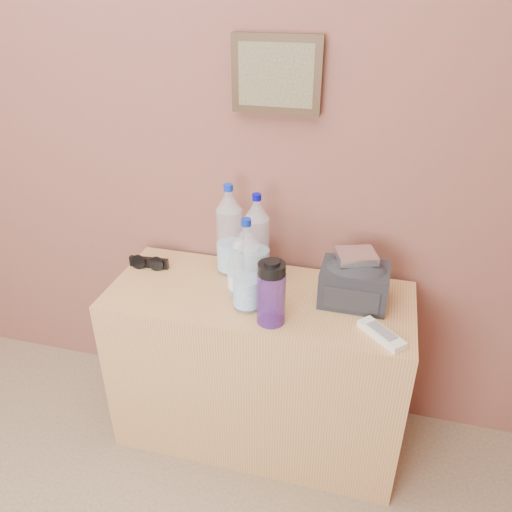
{
  "coord_description": "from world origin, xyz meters",
  "views": [
    {
      "loc": [
        0.88,
        0.3,
        1.68
      ],
      "look_at": [
        0.51,
        1.71,
        0.86
      ],
      "focal_mm": 35.0,
      "sensor_mm": 36.0,
      "label": 1
    }
  ],
  "objects_px": {
    "pet_large_d": "(247,270)",
    "ac_remote": "(381,334)",
    "toiletry_bag": "(354,283)",
    "pet_small": "(237,274)",
    "pet_large_c": "(230,235)",
    "foil_packet": "(356,256)",
    "nalgene_bottle": "(271,292)",
    "dresser": "(259,367)",
    "sunglasses": "(149,262)",
    "pet_large_b": "(257,242)"
  },
  "relations": [
    {
      "from": "pet_large_b",
      "to": "sunglasses",
      "type": "relative_size",
      "value": 2.16
    },
    {
      "from": "pet_large_c",
      "to": "nalgene_bottle",
      "type": "relative_size",
      "value": 1.56
    },
    {
      "from": "ac_remote",
      "to": "foil_packet",
      "type": "height_order",
      "value": "foil_packet"
    },
    {
      "from": "sunglasses",
      "to": "dresser",
      "type": "bearing_deg",
      "value": -13.25
    },
    {
      "from": "nalgene_bottle",
      "to": "sunglasses",
      "type": "height_order",
      "value": "nalgene_bottle"
    },
    {
      "from": "sunglasses",
      "to": "nalgene_bottle",
      "type": "bearing_deg",
      "value": -26.05
    },
    {
      "from": "ac_remote",
      "to": "pet_small",
      "type": "bearing_deg",
      "value": -147.74
    },
    {
      "from": "dresser",
      "to": "nalgene_bottle",
      "type": "relative_size",
      "value": 4.78
    },
    {
      "from": "dresser",
      "to": "foil_packet",
      "type": "relative_size",
      "value": 8.43
    },
    {
      "from": "pet_large_c",
      "to": "toiletry_bag",
      "type": "height_order",
      "value": "pet_large_c"
    },
    {
      "from": "pet_large_b",
      "to": "ac_remote",
      "type": "xyz_separation_m",
      "value": [
        0.47,
        -0.25,
        -0.14
      ]
    },
    {
      "from": "pet_large_c",
      "to": "toiletry_bag",
      "type": "distance_m",
      "value": 0.49
    },
    {
      "from": "pet_large_d",
      "to": "pet_small",
      "type": "bearing_deg",
      "value": 133.3
    },
    {
      "from": "dresser",
      "to": "pet_large_c",
      "type": "relative_size",
      "value": 3.07
    },
    {
      "from": "pet_large_d",
      "to": "sunglasses",
      "type": "relative_size",
      "value": 2.14
    },
    {
      "from": "pet_large_b",
      "to": "pet_small",
      "type": "xyz_separation_m",
      "value": [
        -0.03,
        -0.15,
        -0.06
      ]
    },
    {
      "from": "pet_large_b",
      "to": "sunglasses",
      "type": "bearing_deg",
      "value": -175.28
    },
    {
      "from": "pet_large_c",
      "to": "pet_small",
      "type": "bearing_deg",
      "value": -64.95
    },
    {
      "from": "pet_large_d",
      "to": "toiletry_bag",
      "type": "bearing_deg",
      "value": 19.98
    },
    {
      "from": "toiletry_bag",
      "to": "pet_small",
      "type": "bearing_deg",
      "value": -169.06
    },
    {
      "from": "toiletry_bag",
      "to": "pet_large_c",
      "type": "bearing_deg",
      "value": 169.76
    },
    {
      "from": "pet_large_d",
      "to": "ac_remote",
      "type": "height_order",
      "value": "pet_large_d"
    },
    {
      "from": "dresser",
      "to": "pet_small",
      "type": "xyz_separation_m",
      "value": [
        -0.07,
        -0.03,
        0.44
      ]
    },
    {
      "from": "pet_large_c",
      "to": "ac_remote",
      "type": "height_order",
      "value": "pet_large_c"
    },
    {
      "from": "pet_small",
      "to": "ac_remote",
      "type": "bearing_deg",
      "value": -11.73
    },
    {
      "from": "dresser",
      "to": "pet_large_c",
      "type": "xyz_separation_m",
      "value": [
        -0.15,
        0.13,
        0.5
      ]
    },
    {
      "from": "dresser",
      "to": "foil_packet",
      "type": "bearing_deg",
      "value": 11.36
    },
    {
      "from": "ac_remote",
      "to": "toiletry_bag",
      "type": "distance_m",
      "value": 0.22
    },
    {
      "from": "toiletry_bag",
      "to": "dresser",
      "type": "bearing_deg",
      "value": -172.63
    },
    {
      "from": "nalgene_bottle",
      "to": "ac_remote",
      "type": "height_order",
      "value": "nalgene_bottle"
    },
    {
      "from": "foil_packet",
      "to": "pet_small",
      "type": "bearing_deg",
      "value": -165.92
    },
    {
      "from": "pet_large_d",
      "to": "nalgene_bottle",
      "type": "distance_m",
      "value": 0.12
    },
    {
      "from": "dresser",
      "to": "sunglasses",
      "type": "bearing_deg",
      "value": 170.46
    },
    {
      "from": "pet_large_c",
      "to": "toiletry_bag",
      "type": "bearing_deg",
      "value": -10.75
    },
    {
      "from": "dresser",
      "to": "pet_small",
      "type": "relative_size",
      "value": 5.11
    },
    {
      "from": "pet_small",
      "to": "foil_packet",
      "type": "bearing_deg",
      "value": 14.08
    },
    {
      "from": "dresser",
      "to": "sunglasses",
      "type": "distance_m",
      "value": 0.59
    },
    {
      "from": "sunglasses",
      "to": "ac_remote",
      "type": "height_order",
      "value": "sunglasses"
    },
    {
      "from": "pet_small",
      "to": "nalgene_bottle",
      "type": "height_order",
      "value": "nalgene_bottle"
    },
    {
      "from": "pet_large_c",
      "to": "pet_large_d",
      "type": "height_order",
      "value": "pet_large_c"
    },
    {
      "from": "dresser",
      "to": "sunglasses",
      "type": "height_order",
      "value": "sunglasses"
    },
    {
      "from": "pet_large_b",
      "to": "ac_remote",
      "type": "height_order",
      "value": "pet_large_b"
    },
    {
      "from": "pet_large_c",
      "to": "foil_packet",
      "type": "relative_size",
      "value": 2.75
    },
    {
      "from": "foil_packet",
      "to": "dresser",
      "type": "bearing_deg",
      "value": -168.64
    },
    {
      "from": "pet_large_d",
      "to": "dresser",
      "type": "bearing_deg",
      "value": 76.94
    },
    {
      "from": "pet_small",
      "to": "toiletry_bag",
      "type": "distance_m",
      "value": 0.4
    },
    {
      "from": "sunglasses",
      "to": "ac_remote",
      "type": "relative_size",
      "value": 0.92
    },
    {
      "from": "pet_large_d",
      "to": "pet_small",
      "type": "relative_size",
      "value": 1.56
    },
    {
      "from": "pet_large_c",
      "to": "ac_remote",
      "type": "bearing_deg",
      "value": -24.76
    },
    {
      "from": "pet_small",
      "to": "sunglasses",
      "type": "relative_size",
      "value": 1.37
    }
  ]
}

